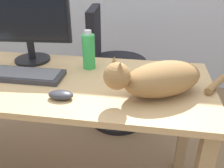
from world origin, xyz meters
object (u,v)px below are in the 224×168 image
(office_chair, at_px, (112,76))
(water_bottle, at_px, (89,51))
(computer_mouse, at_px, (61,95))
(keyboard, at_px, (20,74))
(cat, at_px, (158,79))
(monitor, at_px, (27,22))

(office_chair, distance_m, water_bottle, 0.72)
(computer_mouse, bearing_deg, keyboard, 148.44)
(water_bottle, bearing_deg, cat, -33.65)
(water_bottle, bearing_deg, keyboard, -152.25)
(cat, xyz_separation_m, water_bottle, (-0.36, 0.24, 0.02))
(monitor, bearing_deg, keyboard, -81.48)
(monitor, relative_size, cat, 0.88)
(monitor, height_order, computer_mouse, monitor)
(cat, bearing_deg, water_bottle, 146.35)
(monitor, relative_size, water_bottle, 2.31)
(keyboard, distance_m, water_bottle, 0.37)
(monitor, bearing_deg, water_bottle, -7.53)
(computer_mouse, relative_size, water_bottle, 0.53)
(office_chair, bearing_deg, keyboard, -114.90)
(keyboard, height_order, cat, cat)
(office_chair, relative_size, keyboard, 2.18)
(office_chair, relative_size, cat, 1.75)
(computer_mouse, bearing_deg, monitor, 128.78)
(computer_mouse, distance_m, water_bottle, 0.35)
(cat, relative_size, water_bottle, 2.62)
(cat, distance_m, computer_mouse, 0.42)
(keyboard, bearing_deg, monitor, 98.52)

